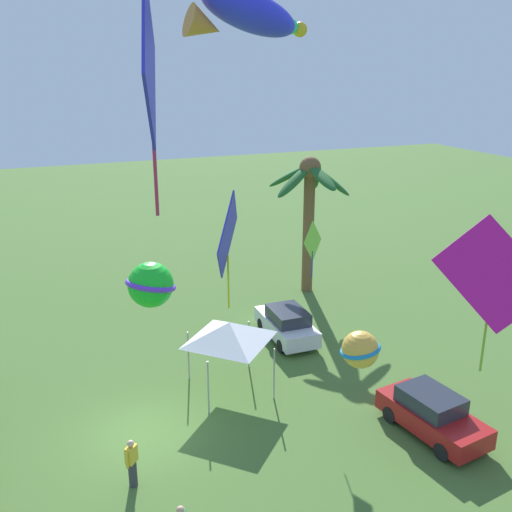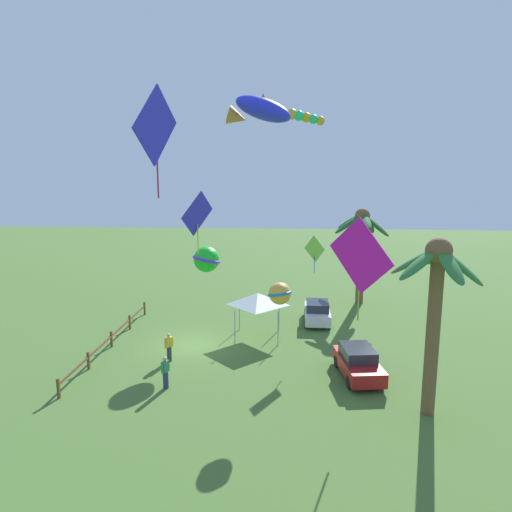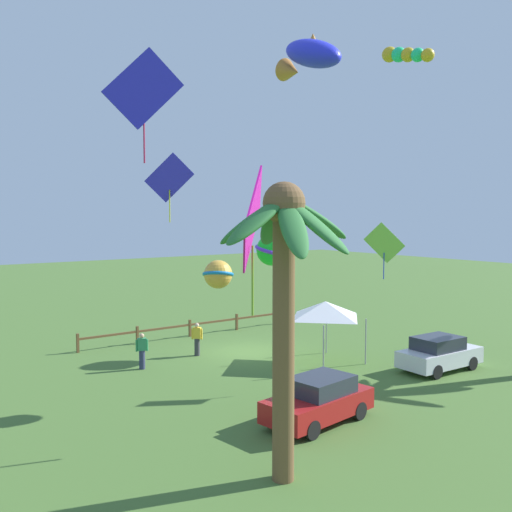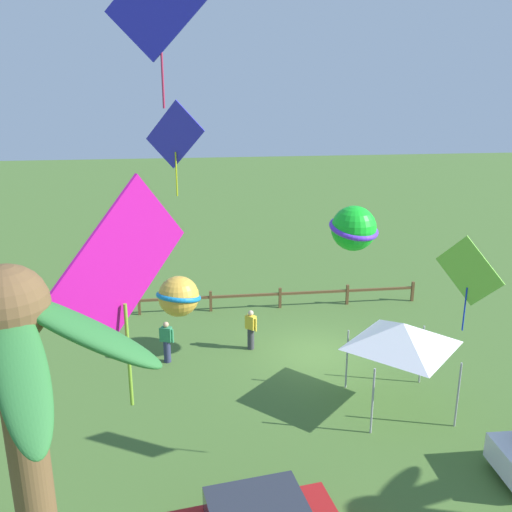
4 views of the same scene
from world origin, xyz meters
name	(u,v)px [view 1 (image 1 of 4)]	position (x,y,z in m)	size (l,w,h in m)	color
ground_plane	(144,434)	(0.00, 0.00, 0.00)	(120.00, 120.00, 0.00)	#476B2D
palm_tree_0	(309,195)	(-9.89, 11.29, 5.50)	(4.56, 4.43, 7.55)	brown
parked_car_0	(432,414)	(3.67, 9.20, 0.75)	(4.10, 2.23, 1.51)	#A51919
parked_car_1	(287,324)	(-4.80, 7.67, 0.75)	(3.94, 1.82, 1.51)	silver
spectator_0	(132,463)	(2.46, -0.83, 0.81)	(0.43, 0.43, 1.59)	#38383D
festival_tent	(229,331)	(-1.66, 3.76, 2.47)	(2.86, 2.86, 2.85)	#9E9EA3
kite_diamond_0	(149,62)	(5.34, -0.27, 12.17)	(3.44, 1.03, 4.97)	#2525B6
kite_tube_1	(277,22)	(-3.62, 6.50, 13.60)	(0.89, 2.40, 0.99)	gold
kite_diamond_2	(313,242)	(-1.65, 7.21, 5.64)	(1.07, 1.31, 2.32)	#79D03E
kite_ball_3	(360,349)	(5.05, 5.24, 4.63)	(1.62, 1.62, 1.04)	gold
kite_fish_4	(243,13)	(-0.46, 3.93, 13.62)	(1.62, 3.78, 2.12)	#242BE6
kite_diamond_5	(493,277)	(5.99, 8.72, 6.61)	(2.30, 2.45, 4.59)	#CA1498
kite_ball_6	(151,285)	(-0.91, 0.72, 5.08)	(2.30, 2.29, 1.55)	green
kite_diamond_7	(228,236)	(5.01, 1.42, 8.30)	(1.78, 1.13, 2.89)	#2F2ABE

